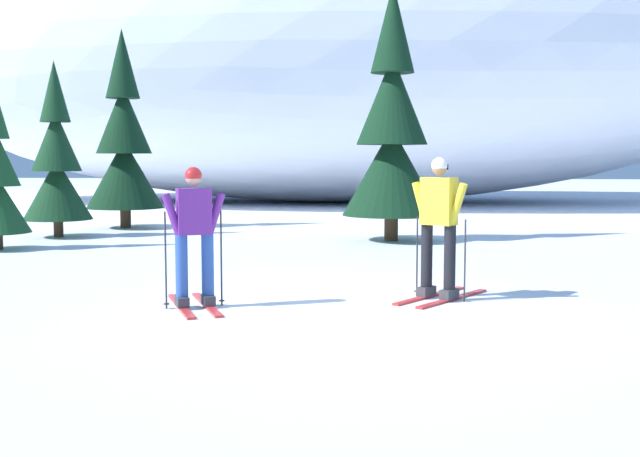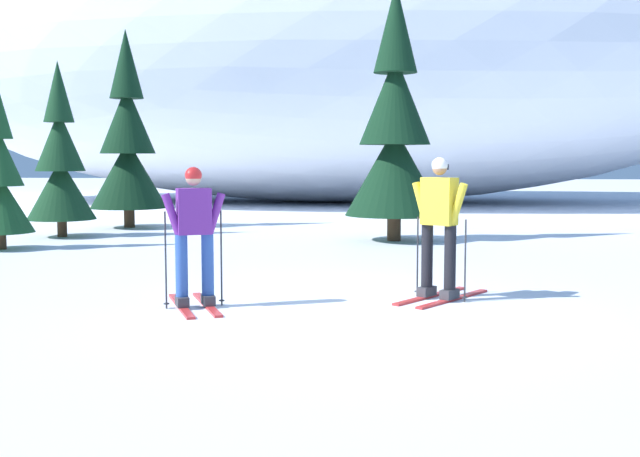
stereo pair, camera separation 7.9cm
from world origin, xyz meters
name	(u,v)px [view 2 (the right image)]	position (x,y,z in m)	size (l,w,h in m)	color
ground_plane	(358,310)	(0.00, 0.00, 0.00)	(120.00, 120.00, 0.00)	white
skier_yellow_jacket	(439,225)	(1.01, 0.83, 0.97)	(1.30, 1.62, 1.84)	red
skier_purple_jacket	(194,235)	(-1.99, -0.01, 0.90)	(1.02, 1.64, 1.72)	red
pine_tree_center_left	(60,164)	(-7.25, 8.16, 1.69)	(1.56, 1.56, 4.05)	#47301E
pine_tree_center_right	(128,145)	(-6.51, 10.66, 2.16)	(1.99, 1.99, 5.16)	#47301E
pine_tree_far_right	(395,134)	(0.44, 8.01, 2.35)	(2.17, 2.17, 5.62)	#47301E
snow_ridge_background	(336,51)	(-1.99, 23.32, 6.24)	(36.66, 17.41, 12.48)	white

